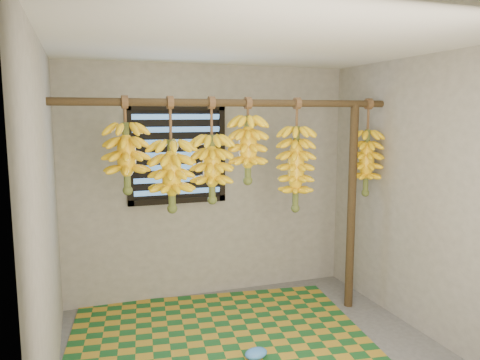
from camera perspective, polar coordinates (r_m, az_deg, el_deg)
name	(u,v)px	position (r m, az deg, el deg)	size (l,w,h in m)	color
ceiling	(265,43)	(3.45, 3.12, 16.37)	(3.00, 3.00, 0.01)	silver
wall_back	(210,182)	(4.89, -3.66, -0.25)	(3.00, 0.01, 2.40)	gray
wall_left	(46,226)	(3.25, -22.61, -5.15)	(0.01, 3.00, 2.40)	gray
wall_right	(429,198)	(4.27, 22.04, -2.05)	(0.01, 3.00, 2.40)	gray
window	(177,155)	(4.75, -7.68, 3.09)	(1.00, 0.04, 1.00)	black
hanging_pole	(234,103)	(4.07, -0.70, 9.39)	(0.06, 0.06, 3.00)	#45321A
support_post	(351,208)	(4.68, 13.44, -3.32)	(0.08, 0.08, 2.00)	#45321A
woven_mat	(219,339)	(4.20, -2.53, -18.83)	(2.51, 2.01, 0.01)	#174F20
plastic_bag	(256,353)	(3.90, 1.96, -20.37)	(0.19, 0.14, 0.08)	#3C82E0
banana_bunch_a	(172,175)	(3.96, -8.34, 0.55)	(0.36, 0.36, 0.96)	brown
banana_bunch_b	(127,158)	(3.89, -13.67, 2.64)	(0.35, 0.35, 0.78)	brown
banana_bunch_c	(212,169)	(4.03, -3.44, 1.40)	(0.35, 0.35, 0.90)	brown
banana_bunch_d	(248,149)	(4.12, 0.95, 3.74)	(0.33, 0.33, 0.75)	brown
banana_bunch_e	(296,169)	(4.32, 6.83, 1.38)	(0.33, 0.33, 1.03)	brown
banana_bunch_f	(366,162)	(4.70, 15.16, 2.09)	(0.31, 0.31, 0.93)	brown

